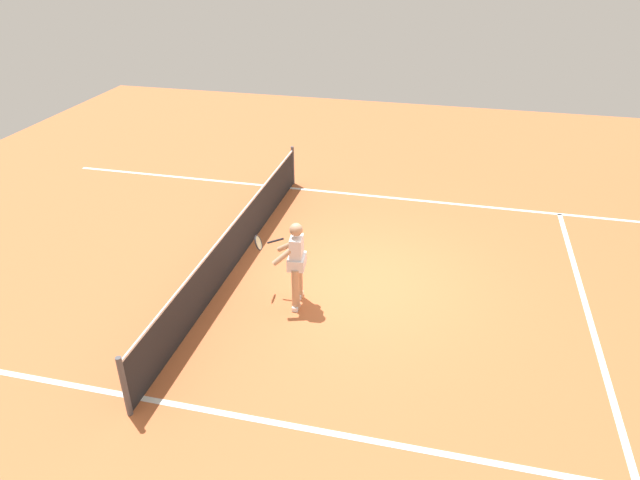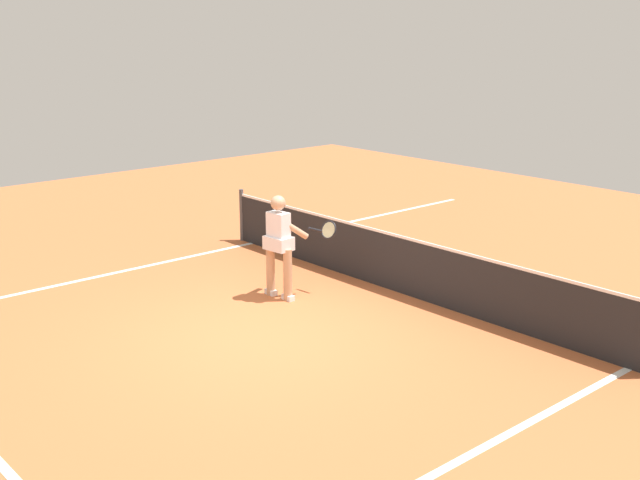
{
  "view_description": "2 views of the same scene",
  "coord_description": "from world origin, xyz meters",
  "views": [
    {
      "loc": [
        -8.91,
        -1.26,
        5.78
      ],
      "look_at": [
        -0.48,
        0.75,
        1.0
      ],
      "focal_mm": 32.26,
      "sensor_mm": 36.0,
      "label": 1
    },
    {
      "loc": [
        7.87,
        -5.97,
        3.94
      ],
      "look_at": [
        -0.31,
        1.21,
        0.99
      ],
      "focal_mm": 44.88,
      "sensor_mm": 36.0,
      "label": 2
    }
  ],
  "objects": [
    {
      "name": "tennis_player",
      "position": [
        -1.0,
        1.05,
        0.85
      ],
      "size": [
        0.73,
        0.99,
        1.55
      ],
      "color": "tan",
      "rests_on": "ground"
    },
    {
      "name": "court_net",
      "position": [
        0.0,
        2.53,
        0.45
      ],
      "size": [
        8.13,
        0.08,
        0.98
      ],
      "color": "#4C4C51",
      "rests_on": "ground"
    },
    {
      "name": "sideline_left_marking",
      "position": [
        -3.73,
        0.0,
        0.0
      ],
      "size": [
        0.1,
        16.67,
        0.01
      ],
      "primitive_type": "cube",
      "color": "white",
      "rests_on": "ground"
    },
    {
      "name": "sideline_right_marking",
      "position": [
        3.73,
        0.0,
        0.0
      ],
      "size": [
        0.1,
        16.67,
        0.01
      ],
      "primitive_type": "cube",
      "color": "white",
      "rests_on": "ground"
    },
    {
      "name": "ground_plane",
      "position": [
        0.0,
        0.0,
        0.0
      ],
      "size": [
        24.27,
        24.27,
        0.0
      ],
      "primitive_type": "plane",
      "color": "#C66638"
    }
  ]
}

